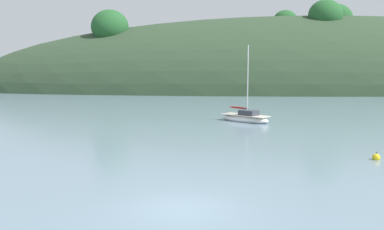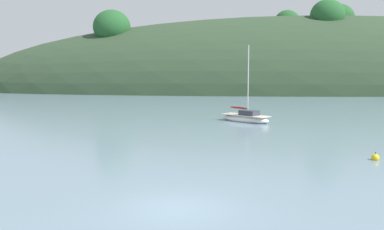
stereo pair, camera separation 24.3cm
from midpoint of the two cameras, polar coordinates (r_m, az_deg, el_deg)
ground_plane at (r=16.30m, az=-1.83°, el=-12.21°), size 400.00×400.00×0.00m
far_shoreline_hill at (r=95.36m, az=15.80°, el=3.15°), size 150.00×36.00×33.79m
sailboat_yellow_far at (r=41.11m, az=6.87°, el=-0.39°), size 5.01×4.81×7.33m
mooring_buoy_channel at (r=26.41m, az=22.87°, el=-5.18°), size 0.44×0.44×0.54m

